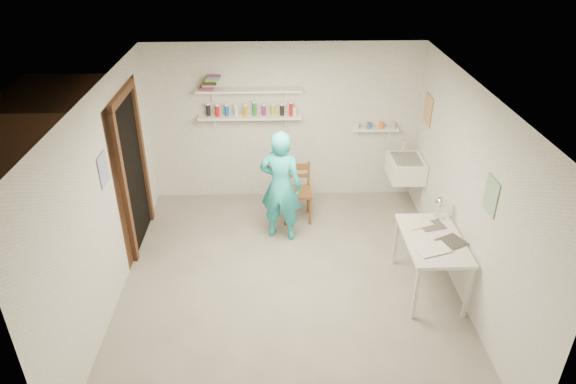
{
  "coord_description": "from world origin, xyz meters",
  "views": [
    {
      "loc": [
        -0.16,
        -4.92,
        3.99
      ],
      "look_at": [
        0.0,
        0.4,
        1.05
      ],
      "focal_mm": 32.0,
      "sensor_mm": 36.0,
      "label": 1
    }
  ],
  "objects_px": {
    "belfast_sink": "(406,168)",
    "man": "(281,186)",
    "desk_lamp": "(441,202)",
    "work_table": "(430,264)",
    "wooden_chair": "(297,192)",
    "wall_clock": "(276,162)"
  },
  "relations": [
    {
      "from": "belfast_sink",
      "to": "man",
      "type": "relative_size",
      "value": 0.38
    },
    {
      "from": "man",
      "to": "desk_lamp",
      "type": "distance_m",
      "value": 2.05
    },
    {
      "from": "man",
      "to": "work_table",
      "type": "distance_m",
      "value": 2.13
    },
    {
      "from": "belfast_sink",
      "to": "wooden_chair",
      "type": "distance_m",
      "value": 1.62
    },
    {
      "from": "work_table",
      "to": "desk_lamp",
      "type": "bearing_deg",
      "value": 67.58
    },
    {
      "from": "wooden_chair",
      "to": "work_table",
      "type": "height_order",
      "value": "wooden_chair"
    },
    {
      "from": "man",
      "to": "wooden_chair",
      "type": "xyz_separation_m",
      "value": [
        0.24,
        0.45,
        -0.34
      ]
    },
    {
      "from": "desk_lamp",
      "to": "wall_clock",
      "type": "bearing_deg",
      "value": 153.77
    },
    {
      "from": "belfast_sink",
      "to": "man",
      "type": "bearing_deg",
      "value": -160.32
    },
    {
      "from": "wall_clock",
      "to": "wooden_chair",
      "type": "height_order",
      "value": "wall_clock"
    },
    {
      "from": "wall_clock",
      "to": "belfast_sink",
      "type": "bearing_deg",
      "value": 30.06
    },
    {
      "from": "man",
      "to": "desk_lamp",
      "type": "relative_size",
      "value": 11.55
    },
    {
      "from": "wooden_chair",
      "to": "desk_lamp",
      "type": "height_order",
      "value": "desk_lamp"
    },
    {
      "from": "desk_lamp",
      "to": "man",
      "type": "bearing_deg",
      "value": 158.29
    },
    {
      "from": "belfast_sink",
      "to": "man",
      "type": "height_order",
      "value": "man"
    },
    {
      "from": "wall_clock",
      "to": "desk_lamp",
      "type": "bearing_deg",
      "value": -9.34
    },
    {
      "from": "wooden_chair",
      "to": "work_table",
      "type": "xyz_separation_m",
      "value": [
        1.48,
        -1.63,
        -0.08
      ]
    },
    {
      "from": "belfast_sink",
      "to": "work_table",
      "type": "distance_m",
      "value": 1.87
    },
    {
      "from": "work_table",
      "to": "wooden_chair",
      "type": "bearing_deg",
      "value": 132.12
    },
    {
      "from": "man",
      "to": "belfast_sink",
      "type": "bearing_deg",
      "value": -143.43
    },
    {
      "from": "belfast_sink",
      "to": "wall_clock",
      "type": "bearing_deg",
      "value": -166.82
    },
    {
      "from": "belfast_sink",
      "to": "desk_lamp",
      "type": "relative_size",
      "value": 4.43
    }
  ]
}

